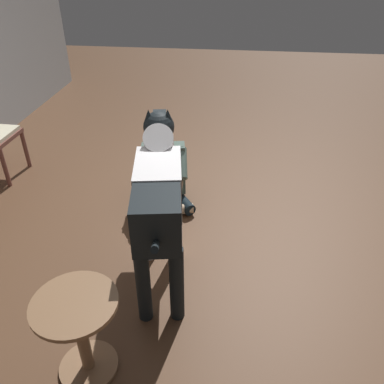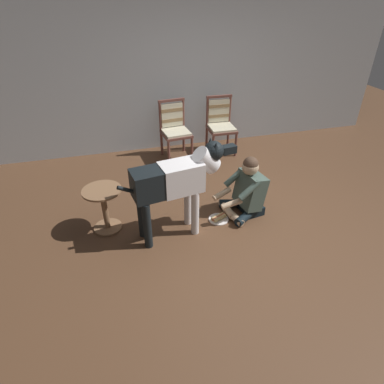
{
  "view_description": "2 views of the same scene",
  "coord_description": "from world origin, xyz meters",
  "px_view_note": "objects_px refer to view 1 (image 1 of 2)",
  "views": [
    {
      "loc": [
        -3.03,
        -0.33,
        2.15
      ],
      "look_at": [
        -0.34,
        -0.0,
        0.39
      ],
      "focal_mm": 36.45,
      "sensor_mm": 36.0,
      "label": 1
    },
    {
      "loc": [
        -1.54,
        -2.89,
        2.56
      ],
      "look_at": [
        -0.65,
        0.38,
        0.4
      ],
      "focal_mm": 30.15,
      "sensor_mm": 36.0,
      "label": 2
    }
  ],
  "objects_px": {
    "large_dog": "(159,193)",
    "hot_dog_on_plate": "(164,224)",
    "round_side_table": "(80,330)",
    "person_sitting_on_floor": "(164,172)"
  },
  "relations": [
    {
      "from": "person_sitting_on_floor",
      "to": "large_dog",
      "type": "relative_size",
      "value": 0.58
    },
    {
      "from": "person_sitting_on_floor",
      "to": "round_side_table",
      "type": "bearing_deg",
      "value": 175.56
    },
    {
      "from": "hot_dog_on_plate",
      "to": "round_side_table",
      "type": "bearing_deg",
      "value": 171.76
    },
    {
      "from": "hot_dog_on_plate",
      "to": "large_dog",
      "type": "bearing_deg",
      "value": -170.68
    },
    {
      "from": "person_sitting_on_floor",
      "to": "round_side_table",
      "type": "height_order",
      "value": "person_sitting_on_floor"
    },
    {
      "from": "hot_dog_on_plate",
      "to": "round_side_table",
      "type": "height_order",
      "value": "round_side_table"
    },
    {
      "from": "large_dog",
      "to": "hot_dog_on_plate",
      "type": "distance_m",
      "value": 0.91
    },
    {
      "from": "large_dog",
      "to": "hot_dog_on_plate",
      "type": "height_order",
      "value": "large_dog"
    },
    {
      "from": "large_dog",
      "to": "person_sitting_on_floor",
      "type": "bearing_deg",
      "value": 9.32
    },
    {
      "from": "hot_dog_on_plate",
      "to": "round_side_table",
      "type": "distance_m",
      "value": 1.45
    }
  ]
}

